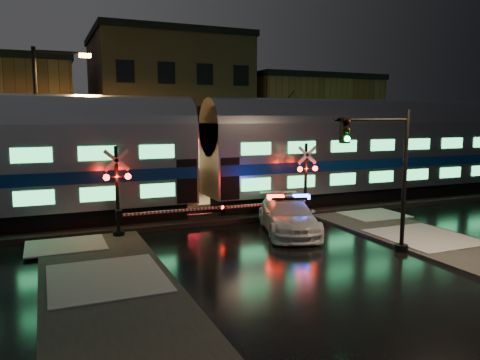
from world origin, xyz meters
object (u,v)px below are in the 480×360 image
(crossing_signal_right, at_px, (300,189))
(traffic_light, at_px, (387,179))
(police_car, at_px, (288,216))
(crossing_signal_left, at_px, (126,200))
(streetlight, at_px, (44,119))

(crossing_signal_right, bearing_deg, traffic_light, -89.75)
(police_car, height_order, crossing_signal_left, crossing_signal_left)
(streetlight, bearing_deg, crossing_signal_right, -30.09)
(streetlight, bearing_deg, crossing_signal_left, -65.49)
(police_car, xyz_separation_m, crossing_signal_left, (-6.78, 1.95, 0.85))
(crossing_signal_right, distance_m, crossing_signal_left, 8.51)
(police_car, height_order, traffic_light, traffic_light)
(crossing_signal_left, bearing_deg, traffic_light, -36.38)
(crossing_signal_left, relative_size, streetlight, 0.64)
(crossing_signal_right, bearing_deg, streetlight, 149.91)
(crossing_signal_left, bearing_deg, crossing_signal_right, -0.01)
(police_car, xyz_separation_m, streetlight, (-9.83, 8.65, 4.24))
(police_car, distance_m, traffic_light, 5.13)
(crossing_signal_right, xyz_separation_m, crossing_signal_left, (-8.51, 0.00, 0.04))
(crossing_signal_left, bearing_deg, streetlight, 114.51)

